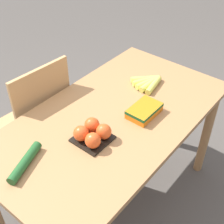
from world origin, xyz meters
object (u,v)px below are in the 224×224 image
at_px(banana_bunch, 149,82).
at_px(carrot_bag, 144,110).
at_px(tomato_pack, 92,133).
at_px(chair, 37,123).
at_px(cucumber_near, 25,162).

height_order(banana_bunch, carrot_bag, carrot_bag).
relative_size(tomato_pack, carrot_bag, 0.88).
bearing_deg(chair, carrot_bag, 112.87).
xyz_separation_m(chair, tomato_pack, (-0.09, -0.57, 0.32)).
bearing_deg(chair, tomato_pack, 84.98).
relative_size(banana_bunch, cucumber_near, 0.82).
bearing_deg(carrot_bag, tomato_pack, 165.00).
bearing_deg(tomato_pack, carrot_bag, -15.00).
relative_size(chair, banana_bunch, 5.00).
xyz_separation_m(tomato_pack, carrot_bag, (0.32, -0.08, -0.01)).
distance_m(chair, carrot_bag, 0.76).
height_order(banana_bunch, tomato_pack, tomato_pack).
relative_size(chair, tomato_pack, 5.70).
bearing_deg(cucumber_near, banana_bunch, -4.66).
distance_m(tomato_pack, cucumber_near, 0.33).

